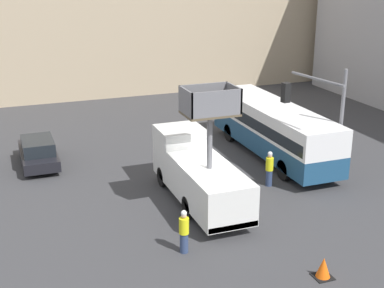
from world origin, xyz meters
name	(u,v)px	position (x,y,z in m)	size (l,w,h in m)	color
ground_plane	(196,200)	(0.00, 0.00, 0.00)	(120.00, 120.00, 0.00)	#38383A
utility_truck	(198,171)	(-0.01, -0.18, 1.51)	(2.21, 7.35, 5.68)	silver
city_bus	(273,126)	(6.17, 4.10, 1.76)	(2.57, 10.79, 2.97)	navy
traffic_light_pole	(322,109)	(6.30, -0.24, 3.86)	(3.81, 3.55, 5.65)	slate
road_worker_near_truck	(184,232)	(-2.14, -4.24, 0.87)	(0.38, 0.38, 1.76)	navy
road_worker_directing	(269,169)	(3.96, 0.33, 0.89)	(0.38, 0.38, 1.79)	navy
traffic_cone_near_truck	(323,268)	(1.84, -7.56, 0.36)	(0.67, 0.67, 0.76)	black
parked_car_curbside	(38,152)	(-6.40, 7.23, 0.77)	(1.84, 4.51, 1.53)	black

